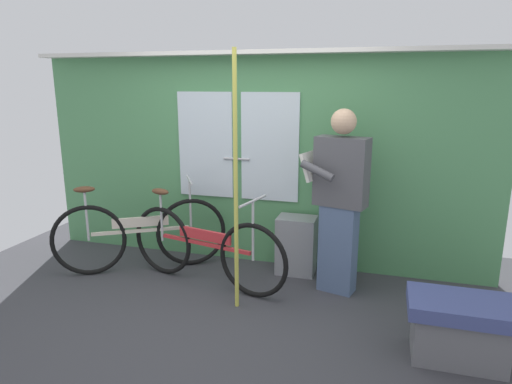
{
  "coord_description": "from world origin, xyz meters",
  "views": [
    {
      "loc": [
        1.27,
        -3.13,
        1.88
      ],
      "look_at": [
        0.16,
        0.71,
        0.91
      ],
      "focal_mm": 31.44,
      "sensor_mm": 36.0,
      "label": 1
    }
  ],
  "objects_px": {
    "bicycle_leaning_behind": "(141,234)",
    "trash_bin_by_wall": "(296,245)",
    "bench_seat_corner": "(459,328)",
    "bicycle_near_door": "(204,247)",
    "handrail_pole": "(236,185)",
    "passenger_reading_newspaper": "(339,198)"
  },
  "relations": [
    {
      "from": "bicycle_leaning_behind",
      "to": "trash_bin_by_wall",
      "type": "distance_m",
      "value": 1.59
    },
    {
      "from": "bicycle_leaning_behind",
      "to": "bench_seat_corner",
      "type": "bearing_deg",
      "value": -45.37
    },
    {
      "from": "bicycle_near_door",
      "to": "handrail_pole",
      "type": "xyz_separation_m",
      "value": [
        0.43,
        -0.33,
        0.7
      ]
    },
    {
      "from": "bicycle_leaning_behind",
      "to": "trash_bin_by_wall",
      "type": "bearing_deg",
      "value": -16.73
    },
    {
      "from": "bicycle_leaning_behind",
      "to": "bench_seat_corner",
      "type": "height_order",
      "value": "bicycle_leaning_behind"
    },
    {
      "from": "trash_bin_by_wall",
      "to": "bench_seat_corner",
      "type": "bearing_deg",
      "value": -40.06
    },
    {
      "from": "handrail_pole",
      "to": "bench_seat_corner",
      "type": "distance_m",
      "value": 1.93
    },
    {
      "from": "bicycle_leaning_behind",
      "to": "bicycle_near_door",
      "type": "bearing_deg",
      "value": -40.61
    },
    {
      "from": "passenger_reading_newspaper",
      "to": "bench_seat_corner",
      "type": "relative_size",
      "value": 2.39
    },
    {
      "from": "bicycle_near_door",
      "to": "bicycle_leaning_behind",
      "type": "xyz_separation_m",
      "value": [
        -0.76,
        0.13,
        0.01
      ]
    },
    {
      "from": "bicycle_near_door",
      "to": "bench_seat_corner",
      "type": "bearing_deg",
      "value": -3.18
    },
    {
      "from": "bicycle_leaning_behind",
      "to": "passenger_reading_newspaper",
      "type": "height_order",
      "value": "passenger_reading_newspaper"
    },
    {
      "from": "trash_bin_by_wall",
      "to": "handrail_pole",
      "type": "xyz_separation_m",
      "value": [
        -0.35,
        -0.84,
        0.78
      ]
    },
    {
      "from": "passenger_reading_newspaper",
      "to": "bench_seat_corner",
      "type": "distance_m",
      "value": 1.42
    },
    {
      "from": "passenger_reading_newspaper",
      "to": "trash_bin_by_wall",
      "type": "relative_size",
      "value": 2.86
    },
    {
      "from": "bicycle_near_door",
      "to": "bicycle_leaning_behind",
      "type": "distance_m",
      "value": 0.77
    },
    {
      "from": "bicycle_near_door",
      "to": "handrail_pole",
      "type": "height_order",
      "value": "handrail_pole"
    },
    {
      "from": "bicycle_leaning_behind",
      "to": "handrail_pole",
      "type": "distance_m",
      "value": 1.45
    },
    {
      "from": "passenger_reading_newspaper",
      "to": "trash_bin_by_wall",
      "type": "distance_m",
      "value": 0.79
    },
    {
      "from": "passenger_reading_newspaper",
      "to": "handrail_pole",
      "type": "xyz_separation_m",
      "value": [
        -0.78,
        -0.55,
        0.19
      ]
    },
    {
      "from": "bicycle_leaning_behind",
      "to": "trash_bin_by_wall",
      "type": "xyz_separation_m",
      "value": [
        1.54,
        0.38,
        -0.09
      ]
    },
    {
      "from": "bicycle_near_door",
      "to": "bicycle_leaning_behind",
      "type": "height_order",
      "value": "bicycle_leaning_behind"
    }
  ]
}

